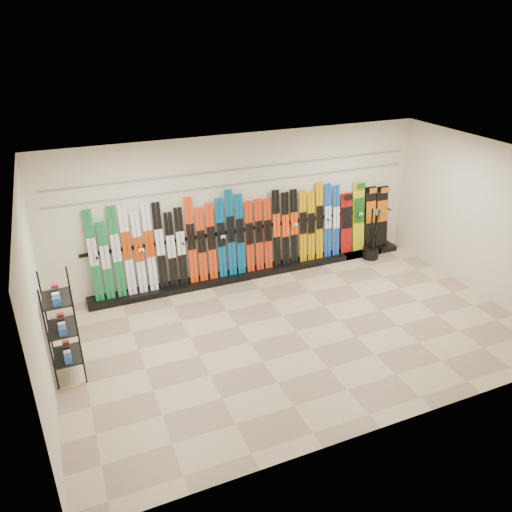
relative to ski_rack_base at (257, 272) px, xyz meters
name	(u,v)px	position (x,y,z in m)	size (l,w,h in m)	color
floor	(296,331)	(-0.22, -2.28, -0.06)	(8.00, 8.00, 0.00)	gray
back_wall	(243,207)	(-0.22, 0.22, 1.44)	(8.00, 8.00, 0.00)	beige
left_wall	(36,304)	(-4.22, -2.28, 1.44)	(5.00, 5.00, 0.00)	beige
right_wall	(484,220)	(3.78, -2.28, 1.44)	(5.00, 5.00, 0.00)	beige
ceiling	(303,165)	(-0.22, -2.28, 2.94)	(8.00, 8.00, 0.00)	silver
ski_rack_base	(257,272)	(0.00, 0.00, 0.00)	(8.00, 0.40, 0.12)	black
skis	(224,238)	(-0.71, 0.04, 0.89)	(5.38, 0.22, 1.82)	#126B32
snowboards	(365,218)	(2.71, 0.07, 0.79)	(1.26, 0.24, 1.59)	#990C0C
accessory_rack	(62,328)	(-3.97, -1.95, 0.78)	(0.40, 0.60, 1.69)	black
pole_bin	(370,253)	(2.71, -0.28, 0.07)	(0.36, 0.36, 0.25)	black
ski_poles	(374,234)	(2.72, -0.30, 0.55)	(0.17, 0.26, 1.18)	black
slatwall_rail_0	(243,183)	(-0.22, 0.20, 1.94)	(7.60, 0.02, 0.03)	gray
slatwall_rail_1	(243,169)	(-0.22, 0.20, 2.24)	(7.60, 0.02, 0.03)	gray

